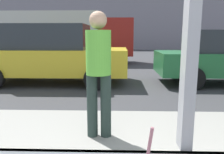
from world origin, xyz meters
The scene contains 5 objects.
ground_plane centered at (0.00, 8.00, 0.00)m, with size 60.00×60.00×0.00m, color #38383A.
building_facade_far centered at (0.00, 23.82, 2.71)m, with size 28.00×1.20×5.42m, color gray.
parked_car_yellow centered at (-2.41, 6.15, 0.91)m, with size 4.64×2.07×1.82m.
box_truck centered at (-3.21, 11.44, 1.51)m, with size 7.10×2.44×2.69m.
pedestrian centered at (-0.55, 1.98, 1.09)m, with size 0.32×0.32×1.63m.
Camera 1 is at (-0.29, -0.87, 1.49)m, focal length 36.13 mm.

